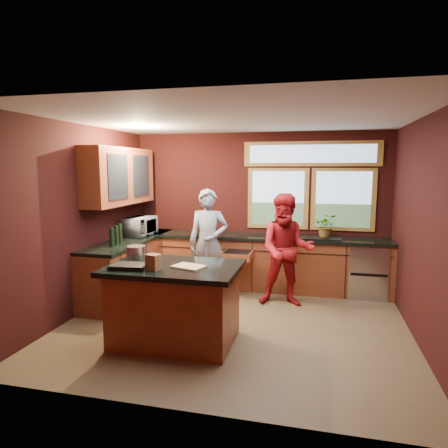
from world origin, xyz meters
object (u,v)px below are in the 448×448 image
(person_red, at_px, (287,250))
(stock_pot, at_px, (136,253))
(island, at_px, (175,303))
(cutting_board, at_px, (189,267))
(person_grey, at_px, (208,243))

(person_red, distance_m, stock_pot, 2.29)
(person_red, bearing_deg, island, -129.94)
(person_red, height_order, cutting_board, person_red)
(person_grey, relative_size, person_red, 1.03)
(island, relative_size, person_red, 0.91)
(island, relative_size, cutting_board, 4.43)
(island, relative_size, stock_pot, 6.46)
(person_red, relative_size, stock_pot, 7.12)
(stock_pot, bearing_deg, cutting_board, -14.93)
(cutting_board, bearing_deg, person_grey, 98.63)
(island, height_order, cutting_board, cutting_board)
(island, distance_m, cutting_board, 0.52)
(cutting_board, relative_size, stock_pot, 1.46)
(island, height_order, person_red, person_red)
(person_grey, distance_m, cutting_board, 1.86)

